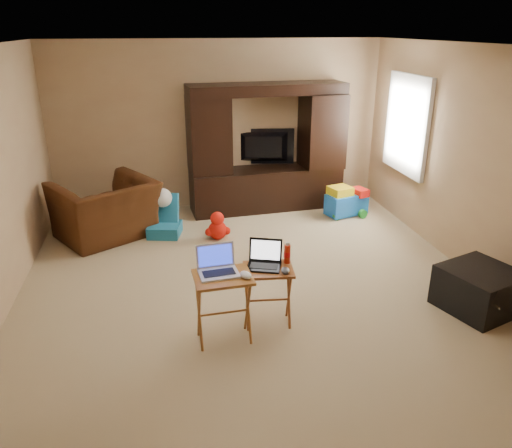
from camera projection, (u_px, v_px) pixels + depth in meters
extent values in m
plane|color=tan|center=(253.00, 284.00, 5.52)|extent=(5.50, 5.50, 0.00)
plane|color=silver|center=(252.00, 45.00, 4.60)|extent=(5.50, 5.50, 0.00)
plane|color=tan|center=(219.00, 126.00, 7.57)|extent=(5.00, 0.00, 5.00)
plane|color=tan|center=(352.00, 323.00, 2.55)|extent=(5.00, 0.00, 5.00)
plane|color=tan|center=(474.00, 164.00, 5.51)|extent=(0.00, 5.50, 5.50)
plane|color=white|center=(408.00, 125.00, 6.86)|extent=(0.00, 1.20, 1.20)
cube|color=white|center=(407.00, 125.00, 6.86)|extent=(0.06, 1.14, 1.34)
cube|color=black|center=(266.00, 148.00, 7.51)|extent=(2.36, 0.75, 1.90)
imported|color=black|center=(264.00, 148.00, 7.72)|extent=(0.97, 0.28, 0.55)
imported|color=#47240F|center=(106.00, 210.00, 6.62)|extent=(1.57, 1.52, 0.78)
cube|color=black|center=(479.00, 289.00, 4.98)|extent=(0.85, 0.85, 0.43)
cube|color=#9D5926|center=(224.00, 309.00, 4.44)|extent=(0.52, 0.43, 0.65)
cube|color=#9D4F26|center=(268.00, 296.00, 4.70)|extent=(0.49, 0.41, 0.59)
cube|color=silver|center=(219.00, 262.00, 4.29)|extent=(0.37, 0.31, 0.24)
cube|color=black|center=(264.00, 256.00, 4.56)|extent=(0.38, 0.35, 0.24)
ellipsoid|color=white|center=(246.00, 275.00, 4.28)|extent=(0.13, 0.15, 0.05)
ellipsoid|color=#3D3D42|center=(285.00, 271.00, 4.49)|extent=(0.10, 0.13, 0.05)
cylinder|color=red|center=(287.00, 254.00, 4.66)|extent=(0.06, 0.06, 0.18)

